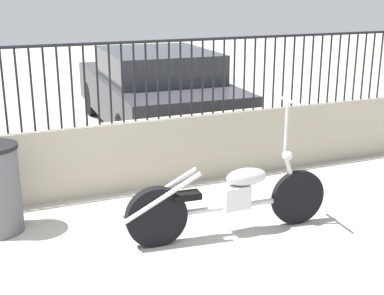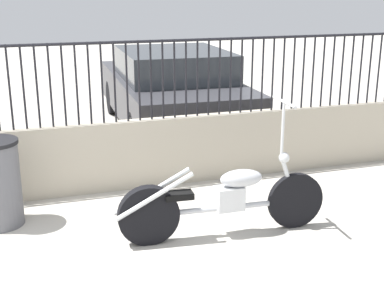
{
  "view_description": "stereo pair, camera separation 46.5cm",
  "coord_description": "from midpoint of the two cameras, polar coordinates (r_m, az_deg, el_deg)",
  "views": [
    {
      "loc": [
        -0.4,
        -3.79,
        2.44
      ],
      "look_at": [
        1.8,
        1.46,
        0.7
      ],
      "focal_mm": 50.0,
      "sensor_mm": 36.0,
      "label": 1
    },
    {
      "loc": [
        0.04,
        -3.95,
        2.44
      ],
      "look_at": [
        1.8,
        1.46,
        0.7
      ],
      "focal_mm": 50.0,
      "sensor_mm": 36.0,
      "label": 2
    }
  ],
  "objects": [
    {
      "name": "low_wall",
      "position": [
        6.46,
        -19.98,
        -2.21
      ],
      "size": [
        10.9,
        0.18,
        0.85
      ],
      "color": "#B2A893",
      "rests_on": "ground_plane"
    },
    {
      "name": "fence_railing",
      "position": [
        6.22,
        -20.93,
        6.77
      ],
      "size": [
        10.9,
        0.04,
        0.96
      ],
      "color": "black",
      "rests_on": "low_wall"
    },
    {
      "name": "motorcycle_silver",
      "position": [
        5.34,
        0.64,
        -5.66
      ],
      "size": [
        2.17,
        0.52,
        1.37
      ],
      "rotation": [
        0.0,
        0.0,
        -0.07
      ],
      "color": "black",
      "rests_on": "ground_plane"
    },
    {
      "name": "car_dark_grey",
      "position": [
        9.35,
        -5.4,
        6.2
      ],
      "size": [
        2.08,
        4.51,
        1.39
      ],
      "rotation": [
        0.0,
        0.0,
        1.53
      ],
      "color": "black",
      "rests_on": "ground_plane"
    }
  ]
}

